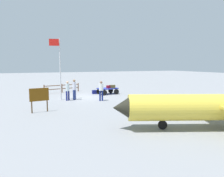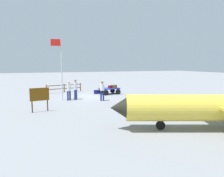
{
  "view_description": "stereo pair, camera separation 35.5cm",
  "coord_description": "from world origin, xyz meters",
  "px_view_note": "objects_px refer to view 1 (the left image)",
  "views": [
    {
      "loc": [
        5.35,
        18.99,
        3.15
      ],
      "look_at": [
        -0.18,
        6.0,
        1.46
      ],
      "focal_mm": 33.06,
      "sensor_mm": 36.0,
      "label": 1
    },
    {
      "loc": [
        5.02,
        19.12,
        3.15
      ],
      "look_at": [
        -0.18,
        6.0,
        1.46
      ],
      "focal_mm": 33.06,
      "sensor_mm": 36.0,
      "label": 2
    }
  ],
  "objects_px": {
    "suitcase_grey": "(112,87)",
    "suitcase_tan": "(94,92)",
    "suitcase_navy": "(109,87)",
    "luggage_cart": "(107,90)",
    "signboard": "(39,96)",
    "airplane_near": "(218,107)",
    "flagpole": "(59,64)",
    "worker_trailing": "(74,88)",
    "worker_supervisor": "(68,90)",
    "worker_lead": "(101,89)"
  },
  "relations": [
    {
      "from": "luggage_cart",
      "to": "suitcase_tan",
      "type": "height_order",
      "value": "luggage_cart"
    },
    {
      "from": "luggage_cart",
      "to": "suitcase_tan",
      "type": "xyz_separation_m",
      "value": [
        1.18,
        -0.76,
        -0.28
      ]
    },
    {
      "from": "airplane_near",
      "to": "flagpole",
      "type": "xyz_separation_m",
      "value": [
        5.75,
        -11.27,
        2.07
      ]
    },
    {
      "from": "worker_lead",
      "to": "luggage_cart",
      "type": "bearing_deg",
      "value": -119.68
    },
    {
      "from": "worker_supervisor",
      "to": "signboard",
      "type": "relative_size",
      "value": 1.05
    },
    {
      "from": "suitcase_navy",
      "to": "worker_supervisor",
      "type": "relative_size",
      "value": 0.36
    },
    {
      "from": "worker_lead",
      "to": "flagpole",
      "type": "bearing_deg",
      "value": -29.52
    },
    {
      "from": "worker_supervisor",
      "to": "flagpole",
      "type": "distance_m",
      "value": 2.34
    },
    {
      "from": "airplane_near",
      "to": "flagpole",
      "type": "height_order",
      "value": "flagpole"
    },
    {
      "from": "luggage_cart",
      "to": "suitcase_navy",
      "type": "relative_size",
      "value": 3.61
    },
    {
      "from": "luggage_cart",
      "to": "worker_supervisor",
      "type": "xyz_separation_m",
      "value": [
        4.56,
        2.14,
        0.48
      ]
    },
    {
      "from": "luggage_cart",
      "to": "worker_trailing",
      "type": "distance_m",
      "value": 4.47
    },
    {
      "from": "flagpole",
      "to": "signboard",
      "type": "xyz_separation_m",
      "value": [
        1.97,
        4.22,
        -2.09
      ]
    },
    {
      "from": "suitcase_tan",
      "to": "airplane_near",
      "type": "xyz_separation_m",
      "value": [
        -1.79,
        13.63,
        0.89
      ]
    },
    {
      "from": "worker_lead",
      "to": "worker_supervisor",
      "type": "height_order",
      "value": "worker_lead"
    },
    {
      "from": "luggage_cart",
      "to": "worker_lead",
      "type": "distance_m",
      "value": 3.96
    },
    {
      "from": "airplane_near",
      "to": "signboard",
      "type": "distance_m",
      "value": 10.45
    },
    {
      "from": "suitcase_grey",
      "to": "suitcase_tan",
      "type": "xyz_separation_m",
      "value": [
        1.62,
        -1.0,
        -0.62
      ]
    },
    {
      "from": "luggage_cart",
      "to": "worker_lead",
      "type": "xyz_separation_m",
      "value": [
        1.94,
        3.41,
        0.54
      ]
    },
    {
      "from": "suitcase_navy",
      "to": "luggage_cart",
      "type": "bearing_deg",
      "value": -42.9
    },
    {
      "from": "airplane_near",
      "to": "suitcase_navy",
      "type": "bearing_deg",
      "value": -87.97
    },
    {
      "from": "worker_trailing",
      "to": "signboard",
      "type": "height_order",
      "value": "worker_trailing"
    },
    {
      "from": "luggage_cart",
      "to": "suitcase_grey",
      "type": "relative_size",
      "value": 3.21
    },
    {
      "from": "suitcase_tan",
      "to": "signboard",
      "type": "height_order",
      "value": "signboard"
    },
    {
      "from": "suitcase_tan",
      "to": "signboard",
      "type": "distance_m",
      "value": 8.9
    },
    {
      "from": "worker_trailing",
      "to": "suitcase_grey",
      "type": "bearing_deg",
      "value": -157.87
    },
    {
      "from": "luggage_cart",
      "to": "signboard",
      "type": "distance_m",
      "value": 9.2
    },
    {
      "from": "luggage_cart",
      "to": "suitcase_navy",
      "type": "bearing_deg",
      "value": 137.1
    },
    {
      "from": "luggage_cart",
      "to": "suitcase_tan",
      "type": "relative_size",
      "value": 4.35
    },
    {
      "from": "suitcase_tan",
      "to": "flagpole",
      "type": "xyz_separation_m",
      "value": [
        3.96,
        2.36,
        2.96
      ]
    },
    {
      "from": "worker_lead",
      "to": "worker_trailing",
      "type": "xyz_separation_m",
      "value": [
        2.01,
        -1.38,
        0.01
      ]
    },
    {
      "from": "suitcase_navy",
      "to": "signboard",
      "type": "distance_m",
      "value": 9.22
    },
    {
      "from": "suitcase_tan",
      "to": "flagpole",
      "type": "height_order",
      "value": "flagpole"
    },
    {
      "from": "luggage_cart",
      "to": "suitcase_navy",
      "type": "xyz_separation_m",
      "value": [
        -0.16,
        0.15,
        0.32
      ]
    },
    {
      "from": "suitcase_navy",
      "to": "suitcase_grey",
      "type": "height_order",
      "value": "suitcase_grey"
    },
    {
      "from": "worker_trailing",
      "to": "worker_supervisor",
      "type": "bearing_deg",
      "value": 10.89
    },
    {
      "from": "luggage_cart",
      "to": "worker_supervisor",
      "type": "bearing_deg",
      "value": 25.14
    },
    {
      "from": "suitcase_navy",
      "to": "airplane_near",
      "type": "distance_m",
      "value": 12.73
    },
    {
      "from": "suitcase_tan",
      "to": "signboard",
      "type": "relative_size",
      "value": 0.31
    },
    {
      "from": "worker_trailing",
      "to": "luggage_cart",
      "type": "bearing_deg",
      "value": -152.87
    },
    {
      "from": "suitcase_navy",
      "to": "worker_trailing",
      "type": "distance_m",
      "value": 4.52
    },
    {
      "from": "worker_supervisor",
      "to": "airplane_near",
      "type": "bearing_deg",
      "value": 115.73
    },
    {
      "from": "suitcase_tan",
      "to": "luggage_cart",
      "type": "bearing_deg",
      "value": 147.16
    },
    {
      "from": "worker_lead",
      "to": "airplane_near",
      "type": "distance_m",
      "value": 9.8
    },
    {
      "from": "suitcase_navy",
      "to": "airplane_near",
      "type": "bearing_deg",
      "value": 92.03
    },
    {
      "from": "suitcase_navy",
      "to": "suitcase_grey",
      "type": "xyz_separation_m",
      "value": [
        -0.28,
        0.09,
        0.02
      ]
    },
    {
      "from": "suitcase_grey",
      "to": "suitcase_tan",
      "type": "bearing_deg",
      "value": -31.69
    },
    {
      "from": "flagpole",
      "to": "signboard",
      "type": "relative_size",
      "value": 3.36
    },
    {
      "from": "suitcase_navy",
      "to": "signboard",
      "type": "height_order",
      "value": "signboard"
    },
    {
      "from": "suitcase_navy",
      "to": "worker_trailing",
      "type": "bearing_deg",
      "value": 24.57
    }
  ]
}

